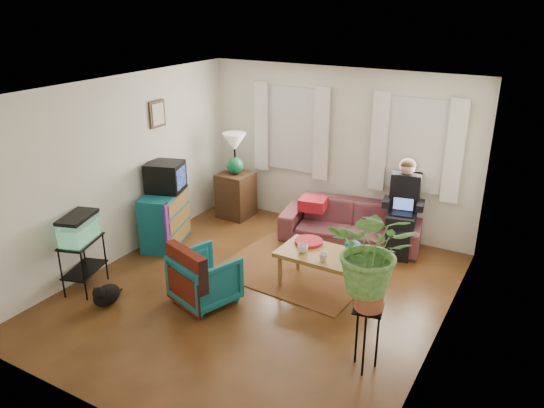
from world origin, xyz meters
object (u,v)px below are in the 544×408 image
Objects in this scene: sofa at (351,217)px; armchair at (205,276)px; dresser at (165,218)px; plant_stand at (366,339)px; side_table at (236,195)px; coffee_table at (325,271)px; aquarium_stand at (84,265)px.

armchair is (-0.91, -2.53, -0.06)m from sofa.
sofa is at bearing 12.54° from dresser.
dresser is 1.28× the size of plant_stand.
side_table is at bearing 169.92° from sofa.
sofa is 1.73× the size of coffee_table.
coffee_table is at bearing -91.03° from sofa.
coffee_table is 1.63m from plant_stand.
sofa reaches higher than side_table.
dresser reaches higher than sofa.
plant_stand is (1.28, -2.77, -0.05)m from sofa.
armchair is at bearing 173.76° from plant_stand.
dresser is at bearing -159.62° from sofa.
aquarium_stand is 0.96× the size of armchair.
side_table reaches higher than aquarium_stand.
dresser is at bearing 71.65° from aquarium_stand.
plant_stand is at bearing -75.91° from sofa.
sofa is 2.11m from side_table.
plant_stand is at bearing -167.69° from armchair.
dresser is 1.30× the size of armchair.
armchair reaches higher than coffee_table.
aquarium_stand is at bearing 37.25° from armchair.
armchair reaches higher than aquarium_stand.
sofa is at bearing 114.74° from plant_stand.
armchair is 0.58× the size of coffee_table.
armchair is at bearing 0.71° from aquarium_stand.
dresser reaches higher than plant_stand.
dresser reaches higher than aquarium_stand.
aquarium_stand reaches higher than coffee_table.
sofa is at bearing 33.19° from aquarium_stand.
coffee_table is (2.37, -1.49, -0.13)m from side_table.
sofa is 3.09× the size of aquarium_stand.
armchair is 2.20m from plant_stand.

